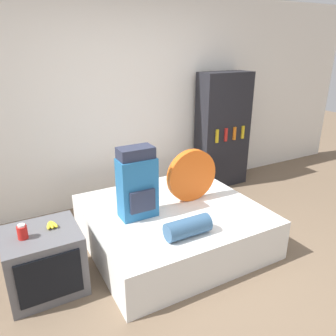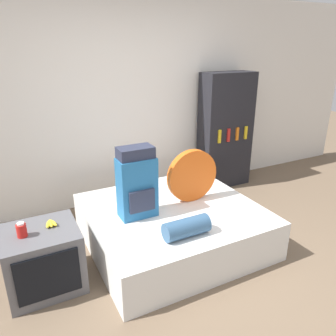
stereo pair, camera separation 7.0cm
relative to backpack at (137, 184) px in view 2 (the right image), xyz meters
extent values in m
plane|color=brown|center=(0.36, -0.77, -0.75)|extent=(16.00, 16.00, 0.00)
cube|color=white|center=(0.36, 1.29, 0.55)|extent=(8.00, 0.05, 2.60)
cube|color=white|center=(0.38, -0.02, -0.55)|extent=(1.69, 1.59, 0.41)
cube|color=#23669E|center=(0.00, 0.00, -0.04)|extent=(0.36, 0.21, 0.59)
cube|color=#282D42|center=(0.00, 0.01, 0.31)|extent=(0.33, 0.19, 0.11)
cube|color=#282D42|center=(0.00, -0.12, -0.13)|extent=(0.25, 0.03, 0.21)
cylinder|color=#E05B19|center=(0.65, 0.05, -0.06)|extent=(0.57, 0.08, 0.57)
cylinder|color=#33567A|center=(0.24, -0.54, -0.26)|extent=(0.42, 0.17, 0.17)
cube|color=#5B5B60|center=(-0.92, -0.10, -0.48)|extent=(0.61, 0.55, 0.55)
cube|color=black|center=(-0.92, -0.39, -0.46)|extent=(0.49, 0.02, 0.40)
cylinder|color=red|center=(-1.05, -0.13, -0.15)|extent=(0.08, 0.08, 0.11)
cylinder|color=white|center=(-1.05, -0.13, -0.08)|extent=(0.06, 0.06, 0.02)
ellipsoid|color=yellow|center=(-0.84, -0.05, -0.18)|extent=(0.07, 0.14, 0.04)
ellipsoid|color=yellow|center=(-0.82, -0.05, -0.18)|extent=(0.04, 0.13, 0.04)
ellipsoid|color=yellow|center=(-0.80, -0.05, -0.18)|extent=(0.07, 0.14, 0.04)
cube|color=black|center=(1.80, 1.03, 0.07)|extent=(0.76, 0.33, 1.65)
cube|color=gold|center=(1.57, 0.85, 0.06)|extent=(0.04, 0.02, 0.19)
cube|color=red|center=(1.72, 0.85, 0.06)|extent=(0.04, 0.02, 0.19)
cube|color=orange|center=(1.87, 0.85, 0.06)|extent=(0.04, 0.02, 0.19)
cube|color=gold|center=(2.03, 0.85, 0.06)|extent=(0.04, 0.02, 0.19)
camera|label=1|loc=(-1.11, -2.64, 1.25)|focal=35.00mm
camera|label=2|loc=(-1.05, -2.68, 1.25)|focal=35.00mm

